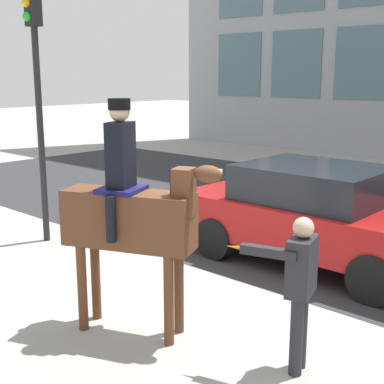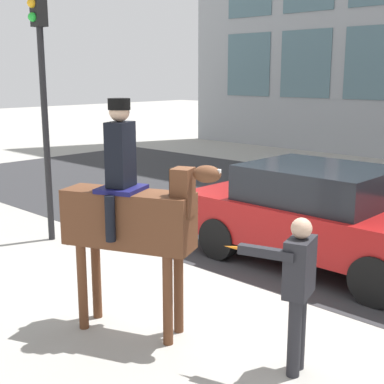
{
  "view_description": "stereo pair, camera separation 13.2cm",
  "coord_description": "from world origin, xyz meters",
  "px_view_note": "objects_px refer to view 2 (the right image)",
  "views": [
    {
      "loc": [
        4.28,
        -5.25,
        2.88
      ],
      "look_at": [
        0.35,
        -0.91,
        1.59
      ],
      "focal_mm": 50.0,
      "sensor_mm": 36.0,
      "label": 1
    },
    {
      "loc": [
        4.37,
        -5.16,
        2.88
      ],
      "look_at": [
        0.35,
        -0.91,
        1.59
      ],
      "focal_mm": 50.0,
      "sensor_mm": 36.0,
      "label": 2
    }
  ],
  "objects_px": {
    "mounted_horse_lead": "(131,214)",
    "pedestrian_bystander": "(297,284)",
    "street_car_near_lane": "(321,214)",
    "traffic_light": "(42,73)"
  },
  "relations": [
    {
      "from": "mounted_horse_lead",
      "to": "pedestrian_bystander",
      "type": "relative_size",
      "value": 1.67
    },
    {
      "from": "mounted_horse_lead",
      "to": "street_car_near_lane",
      "type": "distance_m",
      "value": 3.52
    },
    {
      "from": "traffic_light",
      "to": "mounted_horse_lead",
      "type": "bearing_deg",
      "value": -18.65
    },
    {
      "from": "pedestrian_bystander",
      "to": "traffic_light",
      "type": "relative_size",
      "value": 0.36
    },
    {
      "from": "pedestrian_bystander",
      "to": "traffic_light",
      "type": "bearing_deg",
      "value": -23.72
    },
    {
      "from": "street_car_near_lane",
      "to": "mounted_horse_lead",
      "type": "bearing_deg",
      "value": -96.39
    },
    {
      "from": "mounted_horse_lead",
      "to": "pedestrian_bystander",
      "type": "distance_m",
      "value": 1.95
    },
    {
      "from": "street_car_near_lane",
      "to": "traffic_light",
      "type": "bearing_deg",
      "value": -151.99
    },
    {
      "from": "mounted_horse_lead",
      "to": "traffic_light",
      "type": "bearing_deg",
      "value": 138.67
    },
    {
      "from": "mounted_horse_lead",
      "to": "pedestrian_bystander",
      "type": "bearing_deg",
      "value": -6.98
    }
  ]
}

